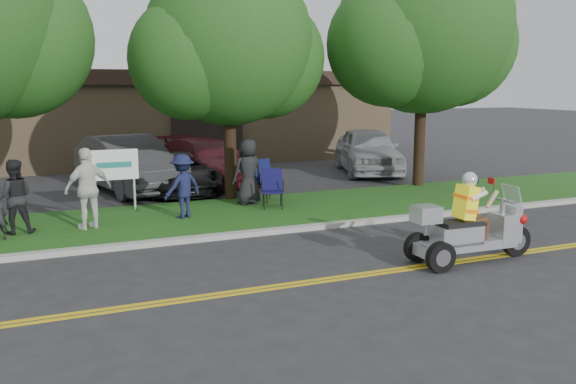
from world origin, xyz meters
name	(u,v)px	position (x,y,z in m)	size (l,w,h in m)	color
ground	(324,271)	(0.00, 0.00, 0.00)	(120.00, 120.00, 0.00)	#28282B
centerline_near	(339,280)	(0.00, -0.58, 0.01)	(60.00, 0.10, 0.01)	gold
centerline_far	(335,277)	(0.00, -0.42, 0.01)	(60.00, 0.10, 0.01)	gold
curb	(266,232)	(0.00, 3.05, 0.06)	(60.00, 0.25, 0.12)	#A8A89E
grass_verge	(236,214)	(0.00, 5.20, 0.06)	(60.00, 4.00, 0.10)	#214E14
commercial_building	(184,114)	(2.00, 18.98, 2.01)	(18.00, 8.20, 4.00)	#9E7F5B
tree_mid	(230,49)	(0.55, 7.23, 4.43)	(5.88, 4.80, 7.05)	#332114
tree_right	(425,34)	(7.06, 7.03, 5.03)	(6.86, 5.60, 8.07)	#332114
business_sign	(114,168)	(-2.90, 6.60, 1.26)	(1.25, 0.06, 1.75)	silver
trike_scooter	(469,231)	(2.84, -0.58, 0.63)	(2.74, 0.92, 1.79)	black
lawn_chair_a	(272,186)	(1.12, 5.45, 0.70)	(0.70, 0.72, 1.05)	black
lawn_chair_b	(265,177)	(1.31, 6.47, 0.77)	(0.81, 0.82, 1.19)	black
spectator_adult_mid	(14,197)	(-5.31, 4.98, 0.95)	(0.82, 0.64, 1.69)	black
spectator_adult_right	(88,189)	(-3.73, 4.81, 1.06)	(1.12, 0.46, 1.90)	white
spectator_chair_a	(183,186)	(-1.43, 5.12, 0.91)	(1.05, 0.60, 1.62)	#171B41
spectator_chair_b	(248,172)	(0.66, 6.10, 1.03)	(0.90, 0.59, 1.85)	black
parked_car_left	(128,164)	(-2.00, 10.20, 0.90)	(1.90, 5.44, 1.79)	#333336
parked_car_mid	(175,172)	(-0.66, 9.46, 0.64)	(2.13, 4.62, 1.28)	black
parked_car_right	(206,161)	(0.80, 10.95, 0.77)	(2.17, 5.33, 1.55)	#471017
parked_car_far_right	(368,150)	(7.26, 10.72, 0.89)	(2.11, 5.23, 1.78)	#A4A7AB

